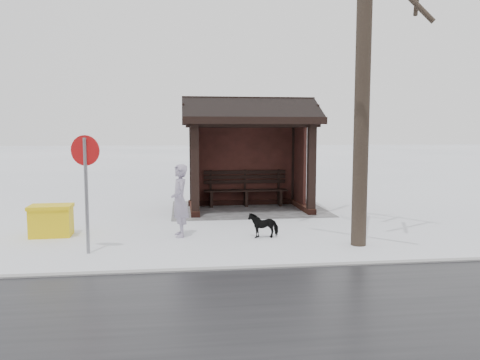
% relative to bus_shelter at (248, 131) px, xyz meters
% --- Properties ---
extents(ground, '(120.00, 120.00, 0.00)m').
position_rel_bus_shelter_xyz_m(ground, '(0.00, 0.16, -2.17)').
color(ground, white).
rests_on(ground, ground).
extents(kerb, '(120.00, 0.15, 0.06)m').
position_rel_bus_shelter_xyz_m(kerb, '(0.00, 5.66, -2.16)').
color(kerb, gray).
rests_on(kerb, ground).
extents(trampled_patch, '(4.20, 3.20, 0.02)m').
position_rel_bus_shelter_xyz_m(trampled_patch, '(0.00, -0.04, -2.16)').
color(trampled_patch, gray).
rests_on(trampled_patch, ground).
extents(bus_shelter, '(3.60, 2.40, 3.09)m').
position_rel_bus_shelter_xyz_m(bus_shelter, '(0.00, 0.00, 0.00)').
color(bus_shelter, '#351813').
rests_on(bus_shelter, ground).
extents(pedestrian, '(0.44, 0.59, 1.50)m').
position_rel_bus_shelter_xyz_m(pedestrian, '(1.88, 3.19, -1.42)').
color(pedestrian, '#9389A1').
rests_on(pedestrian, ground).
extents(dog, '(0.61, 0.30, 0.50)m').
position_rel_bus_shelter_xyz_m(dog, '(0.18, 3.46, -1.91)').
color(dog, black).
rests_on(dog, ground).
extents(grit_bin, '(0.87, 0.62, 0.65)m').
position_rel_bus_shelter_xyz_m(grit_bin, '(4.53, 2.83, -1.83)').
color(grit_bin, yellow).
rests_on(grit_bin, ground).
extents(road_sign, '(0.52, 0.19, 2.10)m').
position_rel_bus_shelter_xyz_m(road_sign, '(3.51, 4.32, -0.63)').
color(road_sign, slate).
rests_on(road_sign, ground).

